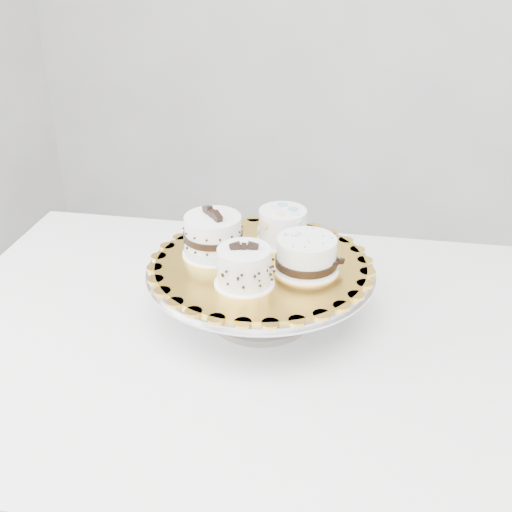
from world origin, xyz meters
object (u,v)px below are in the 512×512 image
at_px(cake_banded, 213,237).
at_px(cake_ribbon, 307,255).
at_px(cake_dots, 283,226).
at_px(table, 282,367).
at_px(cake_board, 261,264).
at_px(cake_swirl, 244,267).
at_px(cake_stand, 261,282).

height_order(cake_banded, cake_ribbon, cake_banded).
xyz_separation_m(cake_dots, cake_ribbon, (0.07, -0.08, -0.01)).
bearing_deg(cake_banded, table, 21.84).
distance_m(cake_board, cake_banded, 0.10).
xyz_separation_m(table, cake_dots, (-0.05, 0.13, 0.22)).
bearing_deg(cake_swirl, table, 9.63).
distance_m(cake_board, cake_swirl, 0.08).
distance_m(table, cake_stand, 0.16).
relative_size(cake_board, cake_banded, 2.63).
bearing_deg(cake_stand, cake_dots, 85.31).
height_order(cake_banded, cake_dots, cake_banded).
distance_m(cake_swirl, cake_banded, 0.12).
height_order(cake_swirl, cake_ribbon, cake_swirl).
bearing_deg(table, cake_swirl, -159.45).
bearing_deg(cake_swirl, cake_board, 67.97).
bearing_deg(cake_swirl, cake_stand, 67.97).
xyz_separation_m(table, cake_ribbon, (0.02, 0.05, 0.21)).
bearing_deg(cake_board, table, -35.07).
relative_size(table, cake_stand, 3.57).
bearing_deg(cake_swirl, cake_banded, 117.33).
distance_m(table, cake_banded, 0.27).
distance_m(cake_dots, cake_ribbon, 0.11).
relative_size(cake_stand, cake_swirl, 3.49).
relative_size(table, cake_banded, 10.20).
bearing_deg(cake_banded, cake_swirl, -2.71).
distance_m(cake_board, cake_ribbon, 0.09).
height_order(cake_swirl, cake_banded, cake_banded).
relative_size(cake_dots, cake_ribbon, 0.84).
height_order(cake_board, cake_dots, cake_dots).
bearing_deg(cake_ribbon, cake_dots, 156.17).
bearing_deg(cake_board, cake_stand, 180.00).
relative_size(cake_banded, cake_dots, 1.24).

